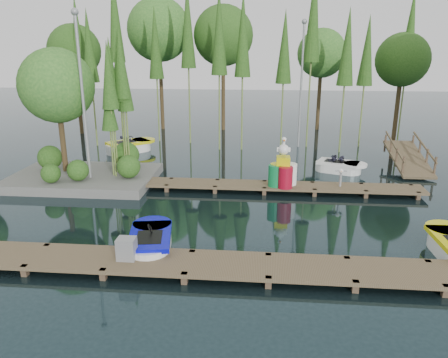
# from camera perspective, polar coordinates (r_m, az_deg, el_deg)

# --- Properties ---
(ground_plane) EXTENTS (90.00, 90.00, 0.00)m
(ground_plane) POSITION_cam_1_polar(r_m,az_deg,el_deg) (16.18, -1.93, -4.20)
(ground_plane) COLOR #1A2C31
(near_dock) EXTENTS (18.00, 1.50, 0.50)m
(near_dock) POSITION_cam_1_polar(r_m,az_deg,el_deg) (12.03, -4.67, -10.95)
(near_dock) COLOR brown
(near_dock) RESTS_ON ground
(far_dock) EXTENTS (15.00, 1.20, 0.50)m
(far_dock) POSITION_cam_1_polar(r_m,az_deg,el_deg) (18.36, 2.13, -0.80)
(far_dock) COLOR brown
(far_dock) RESTS_ON ground
(island) EXTENTS (6.20, 4.20, 6.75)m
(island) POSITION_cam_1_polar(r_m,az_deg,el_deg) (20.18, -19.04, 8.54)
(island) COLOR slate
(island) RESTS_ON ground
(tree_screen) EXTENTS (34.42, 18.53, 10.31)m
(tree_screen) POSITION_cam_1_polar(r_m,az_deg,el_deg) (25.84, -3.70, 17.65)
(tree_screen) COLOR #43331C
(tree_screen) RESTS_ON ground
(lamp_island) EXTENTS (0.30, 0.30, 7.25)m
(lamp_island) POSITION_cam_1_polar(r_m,az_deg,el_deg) (19.03, -18.09, 11.44)
(lamp_island) COLOR gray
(lamp_island) RESTS_ON ground
(lamp_rear) EXTENTS (0.30, 0.30, 7.25)m
(lamp_rear) POSITION_cam_1_polar(r_m,az_deg,el_deg) (26.07, 10.12, 13.34)
(lamp_rear) COLOR gray
(lamp_rear) RESTS_ON ground
(ramp) EXTENTS (1.50, 3.94, 1.49)m
(ramp) POSITION_cam_1_polar(r_m,az_deg,el_deg) (23.19, 22.91, 2.58)
(ramp) COLOR brown
(ramp) RESTS_ON ground
(boat_blue) EXTENTS (1.63, 2.82, 0.89)m
(boat_blue) POSITION_cam_1_polar(r_m,az_deg,el_deg) (13.27, -9.58, -8.22)
(boat_blue) COLOR white
(boat_blue) RESTS_ON ground
(boat_yellow_far) EXTENTS (3.04, 2.96, 1.47)m
(boat_yellow_far) POSITION_cam_1_polar(r_m,az_deg,el_deg) (25.54, -12.25, 4.17)
(boat_yellow_far) COLOR white
(boat_yellow_far) RESTS_ON ground
(boat_white_far) EXTENTS (2.66, 1.89, 1.15)m
(boat_white_far) POSITION_cam_1_polar(r_m,az_deg,el_deg) (21.73, 14.78, 1.57)
(boat_white_far) COLOR white
(boat_white_far) RESTS_ON ground
(utility_cabinet) EXTENTS (0.50, 0.42, 0.61)m
(utility_cabinet) POSITION_cam_1_polar(r_m,az_deg,el_deg) (12.25, -12.60, -8.86)
(utility_cabinet) COLOR gray
(utility_cabinet) RESTS_ON near_dock
(yellow_barrel) EXTENTS (0.60, 0.60, 0.90)m
(yellow_barrel) POSITION_cam_1_polar(r_m,az_deg,el_deg) (18.19, 6.99, 0.63)
(yellow_barrel) COLOR yellow
(yellow_barrel) RESTS_ON far_dock
(drum_cluster) EXTENTS (1.18, 1.08, 2.04)m
(drum_cluster) POSITION_cam_1_polar(r_m,az_deg,el_deg) (18.01, 7.77, 0.92)
(drum_cluster) COLOR #0D783A
(drum_cluster) RESTS_ON far_dock
(seagull_post) EXTENTS (0.47, 0.25, 0.75)m
(seagull_post) POSITION_cam_1_polar(r_m,az_deg,el_deg) (18.44, 15.03, 0.57)
(seagull_post) COLOR gray
(seagull_post) RESTS_ON far_dock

